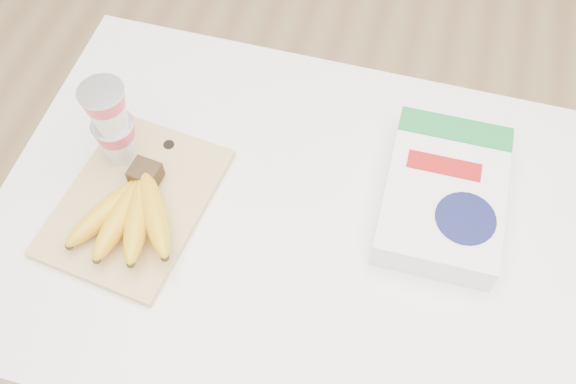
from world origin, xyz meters
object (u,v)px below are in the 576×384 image
object	(u,v)px
table	(312,316)
cereal_box	(444,194)
cutting_board	(135,202)
bananas	(131,212)
yogurt_stack	(112,122)

from	to	relation	value
table	cereal_box	bearing A→B (deg)	27.77
table	cutting_board	distance (m)	0.54
bananas	yogurt_stack	distance (m)	0.15
cereal_box	cutting_board	bearing A→B (deg)	-165.17
bananas	cutting_board	bearing A→B (deg)	112.72
table	bananas	size ratio (longest dim) A/B	5.48
cutting_board	yogurt_stack	xyz separation A→B (m)	(-0.05, 0.08, 0.10)
cutting_board	bananas	size ratio (longest dim) A/B	1.55
table	cereal_box	size ratio (longest dim) A/B	3.85
bananas	cereal_box	distance (m)	0.52
table	yogurt_stack	bearing A→B (deg)	173.90
yogurt_stack	bananas	bearing A→B (deg)	-59.81
table	bananas	world-z (taller)	bananas
cutting_board	bananas	world-z (taller)	bananas
table	cutting_board	size ratio (longest dim) A/B	3.54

